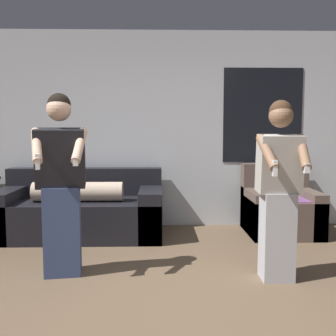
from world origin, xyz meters
name	(u,v)px	position (x,y,z in m)	size (l,w,h in m)	color
ground_plane	(178,323)	(0.00, 0.00, 0.00)	(14.00, 14.00, 0.00)	brown
wall_back	(169,130)	(0.02, 2.87, 1.35)	(6.88, 0.07, 2.70)	silver
couch	(81,211)	(-1.12, 2.34, 0.31)	(2.07, 0.98, 0.83)	black
armchair	(280,210)	(1.46, 2.38, 0.31)	(0.89, 0.86, 0.89)	brown
person_left	(61,185)	(-1.02, 0.95, 0.85)	(0.50, 0.53, 1.68)	#384770
person_right	(279,189)	(0.93, 0.78, 0.82)	(0.44, 0.46, 1.61)	#B2B2B7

